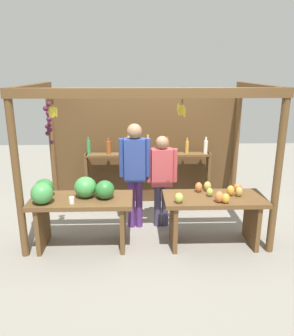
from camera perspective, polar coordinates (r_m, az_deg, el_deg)
The scene contains 7 objects.
ground_plane at distance 5.59m, azimuth -0.06°, elevation -9.32°, with size 12.00×12.00×0.00m, color gray.
market_stall at distance 5.59m, azimuth -0.31°, elevation 4.73°, with size 3.48×1.98×2.22m.
fruit_counter_left at distance 4.74m, azimuth -11.97°, elevation -5.59°, with size 1.41×0.64×1.02m.
fruit_counter_right at distance 4.84m, azimuth 11.30°, elevation -6.61°, with size 1.41×0.64×0.88m.
bottle_shelf_unit at distance 5.96m, azimuth 0.07°, elevation 0.70°, with size 2.23×0.22×1.36m.
vendor_man at distance 5.12m, azimuth -2.09°, elevation 0.24°, with size 0.48×0.23×1.66m.
vendor_woman at distance 5.19m, azimuth 2.53°, elevation -1.05°, with size 0.48×0.20×1.47m.
Camera 1 is at (-0.16, -5.03, 2.44)m, focal length 35.77 mm.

